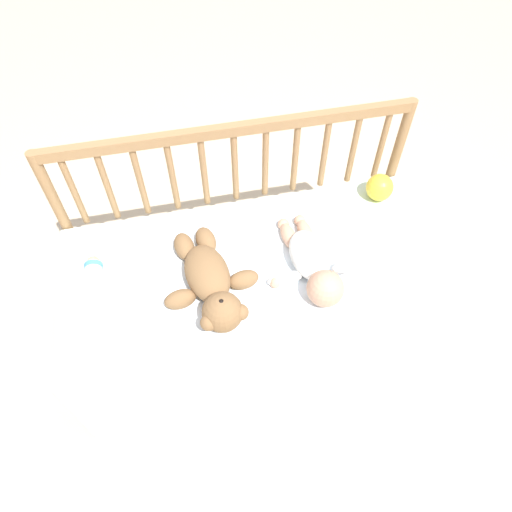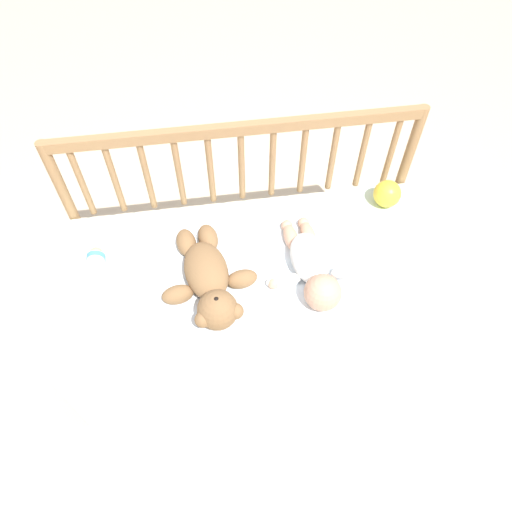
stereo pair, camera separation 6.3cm
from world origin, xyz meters
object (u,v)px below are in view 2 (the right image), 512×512
Objects in this scene: baby at (312,266)px; baby_bottle at (95,271)px; teddy_bear at (209,279)px; toy_ball at (387,194)px.

baby_bottle is (-0.68, 0.10, -0.02)m from baby.
baby_bottle is at bearing 164.07° from teddy_bear.
toy_ball is 0.53× the size of baby_bottle.
teddy_bear is at bearing -157.42° from toy_ball.
teddy_bear reaches higher than baby_bottle.
teddy_bear is 0.33m from baby.
baby reaches higher than toy_ball.
teddy_bear reaches higher than baby.
teddy_bear is at bearing -15.93° from baby_bottle.
baby is 0.69m from baby_bottle.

